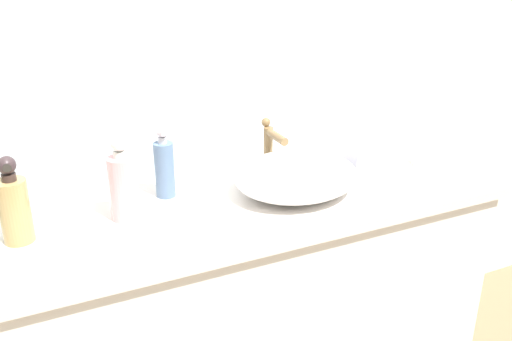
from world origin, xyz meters
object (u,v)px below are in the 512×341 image
(soap_dispenser, at_px, (123,185))
(lotion_bottle, at_px, (14,207))
(sink_basin, at_px, (297,176))
(perfume_bottle, at_px, (164,167))
(tissue_box, at_px, (371,152))
(candle_jar, at_px, (422,160))

(soap_dispenser, bearing_deg, lotion_bottle, -178.30)
(sink_basin, bearing_deg, perfume_bottle, 157.49)
(sink_basin, distance_m, lotion_bottle, 0.75)
(perfume_bottle, bearing_deg, tissue_box, -7.90)
(sink_basin, xyz_separation_m, tissue_box, (0.30, 0.05, 0.01))
(soap_dispenser, relative_size, lotion_bottle, 1.05)
(perfume_bottle, distance_m, tissue_box, 0.66)
(perfume_bottle, distance_m, candle_jar, 0.85)
(lotion_bottle, relative_size, candle_jar, 3.52)
(soap_dispenser, height_order, perfume_bottle, soap_dispenser)
(lotion_bottle, xyz_separation_m, perfume_bottle, (0.40, 0.10, -0.00))
(soap_dispenser, distance_m, perfume_bottle, 0.17)
(tissue_box, distance_m, candle_jar, 0.19)
(sink_basin, bearing_deg, lotion_bottle, 176.66)
(soap_dispenser, bearing_deg, perfume_bottle, 33.84)
(lotion_bottle, height_order, tissue_box, lotion_bottle)
(sink_basin, relative_size, soap_dispenser, 1.58)
(lotion_bottle, height_order, perfume_bottle, lotion_bottle)
(soap_dispenser, distance_m, tissue_box, 0.79)
(tissue_box, height_order, candle_jar, tissue_box)
(perfume_bottle, height_order, candle_jar, perfume_bottle)
(sink_basin, xyz_separation_m, candle_jar, (0.48, 0.02, -0.04))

